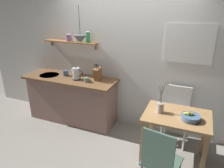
# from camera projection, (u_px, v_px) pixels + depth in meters

# --- Properties ---
(ground_plane) EXTENTS (14.00, 14.00, 0.00)m
(ground_plane) POSITION_uv_depth(u_px,v_px,m) (112.00, 139.00, 3.76)
(ground_plane) COLOR gray
(back_wall) EXTENTS (6.80, 0.11, 2.70)m
(back_wall) POSITION_uv_depth(u_px,v_px,m) (136.00, 58.00, 3.75)
(back_wall) COLOR white
(back_wall) RESTS_ON ground_plane
(kitchen_counter) EXTENTS (1.83, 0.63, 0.93)m
(kitchen_counter) POSITION_uv_depth(u_px,v_px,m) (72.00, 99.00, 4.22)
(kitchen_counter) COLOR gray
(kitchen_counter) RESTS_ON ground_plane
(wall_shelf) EXTENTS (1.09, 0.20, 0.33)m
(wall_shelf) POSITION_uv_depth(u_px,v_px,m) (74.00, 40.00, 3.94)
(wall_shelf) COLOR #9E6B3D
(dining_table) EXTENTS (0.93, 0.68, 0.78)m
(dining_table) POSITION_uv_depth(u_px,v_px,m) (176.00, 123.00, 3.06)
(dining_table) COLOR tan
(dining_table) RESTS_ON ground_plane
(dining_chair_near) EXTENTS (0.50, 0.48, 0.97)m
(dining_chair_near) POSITION_uv_depth(u_px,v_px,m) (160.00, 159.00, 2.52)
(dining_chair_near) COLOR #4C6B5B
(dining_chair_near) RESTS_ON ground_plane
(dining_chair_far) EXTENTS (0.44, 0.40, 0.98)m
(dining_chair_far) POSITION_uv_depth(u_px,v_px,m) (177.00, 112.00, 3.57)
(dining_chair_far) COLOR white
(dining_chair_far) RESTS_ON ground_plane
(fruit_bowl) EXTENTS (0.25, 0.25, 0.13)m
(fruit_bowl) POSITION_uv_depth(u_px,v_px,m) (190.00, 117.00, 2.87)
(fruit_bowl) COLOR #51759E
(fruit_bowl) RESTS_ON dining_table
(twig_vase) EXTENTS (0.10, 0.10, 0.49)m
(twig_vase) POSITION_uv_depth(u_px,v_px,m) (160.00, 107.00, 3.06)
(twig_vase) COLOR #B7B2A8
(twig_vase) RESTS_ON dining_table
(electric_kettle) EXTENTS (0.24, 0.15, 0.25)m
(electric_kettle) POSITION_uv_depth(u_px,v_px,m) (76.00, 74.00, 3.90)
(electric_kettle) COLOR black
(electric_kettle) RESTS_ON kitchen_counter
(knife_block) EXTENTS (0.11, 0.19, 0.33)m
(knife_block) POSITION_uv_depth(u_px,v_px,m) (98.00, 74.00, 3.85)
(knife_block) COLOR brown
(knife_block) RESTS_ON kitchen_counter
(coffee_mug_by_sink) EXTENTS (0.13, 0.09, 0.11)m
(coffee_mug_by_sink) POSITION_uv_depth(u_px,v_px,m) (66.00, 73.00, 4.12)
(coffee_mug_by_sink) COLOR #3D5B89
(coffee_mug_by_sink) RESTS_ON kitchen_counter
(coffee_mug_spare) EXTENTS (0.12, 0.08, 0.09)m
(coffee_mug_spare) POSITION_uv_depth(u_px,v_px,m) (87.00, 80.00, 3.80)
(coffee_mug_spare) COLOR slate
(coffee_mug_spare) RESTS_ON kitchen_counter
(pendant_lamp) EXTENTS (0.23, 0.23, 0.61)m
(pendant_lamp) POSITION_uv_depth(u_px,v_px,m) (80.00, 39.00, 3.58)
(pendant_lamp) COLOR black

